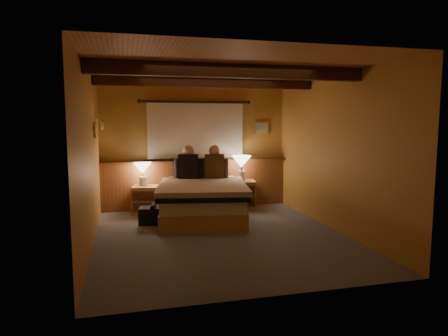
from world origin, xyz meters
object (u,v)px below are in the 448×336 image
object	(u,v)px
nightstand_left	(146,200)
lamp_right	(241,163)
bed	(203,201)
person_right	(214,164)
lamp_left	(143,169)
person_left	(188,165)
duffel_bag	(153,215)
nightstand_right	(242,194)

from	to	relation	value
nightstand_left	lamp_right	bearing A→B (deg)	11.45
bed	person_right	bearing A→B (deg)	69.30
nightstand_left	lamp_left	size ratio (longest dim) A/B	1.26
lamp_left	person_left	size ratio (longest dim) A/B	0.67
lamp_right	person_left	distance (m)	1.05
person_left	person_right	distance (m)	0.48
nightstand_left	person_right	xyz separation A→B (m)	(1.26, -0.15, 0.63)
person_left	duffel_bag	xyz separation A→B (m)	(-0.70, -0.71, -0.74)
duffel_bag	lamp_left	bearing A→B (deg)	108.02
lamp_left	person_right	bearing A→B (deg)	-7.61
duffel_bag	person_left	bearing A→B (deg)	55.08
bed	person_right	world-z (taller)	person_right
lamp_right	bed	bearing A→B (deg)	-142.01
nightstand_left	lamp_left	distance (m)	0.56
bed	nightstand_right	xyz separation A→B (m)	(0.92, 0.71, -0.06)
bed	lamp_right	distance (m)	1.27
bed	nightstand_left	size ratio (longest dim) A/B	3.85
bed	nightstand_right	size ratio (longest dim) A/B	3.72
lamp_right	nightstand_left	bearing A→B (deg)	179.45
nightstand_left	nightstand_right	world-z (taller)	nightstand_right
lamp_right	duffel_bag	xyz separation A→B (m)	(-1.75, -0.79, -0.74)
nightstand_right	lamp_left	xyz separation A→B (m)	(-1.88, 0.04, 0.54)
bed	duffel_bag	bearing A→B (deg)	-163.96
nightstand_right	duffel_bag	bearing A→B (deg)	-146.10
lamp_left	person_left	xyz separation A→B (m)	(0.83, -0.12, 0.08)
lamp_right	duffel_bag	bearing A→B (deg)	-155.52
nightstand_right	duffel_bag	xyz separation A→B (m)	(-1.76, -0.80, -0.13)
bed	lamp_left	world-z (taller)	lamp_left
lamp_left	person_right	world-z (taller)	person_right
nightstand_left	person_right	size ratio (longest dim) A/B	0.85
nightstand_left	duffel_bag	distance (m)	0.82
nightstand_left	lamp_left	xyz separation A→B (m)	(-0.05, 0.03, 0.56)
person_left	lamp_left	bearing A→B (deg)	-173.75
person_left	person_right	size ratio (longest dim) A/B	1.00
nightstand_right	lamp_right	size ratio (longest dim) A/B	1.15
lamp_right	person_right	size ratio (longest dim) A/B	0.76
bed	nightstand_right	world-z (taller)	bed
bed	lamp_right	bearing A→B (deg)	47.99
lamp_right	duffel_bag	distance (m)	2.05
nightstand_right	person_left	xyz separation A→B (m)	(-1.06, -0.09, 0.62)
lamp_left	duffel_bag	bearing A→B (deg)	-81.65
nightstand_right	person_right	distance (m)	0.85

